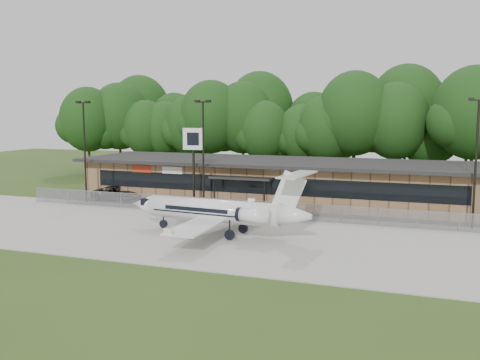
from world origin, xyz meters
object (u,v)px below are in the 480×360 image
at_px(business_jet, 220,212).
at_px(suv, 118,193).
at_px(terminal, 278,181).
at_px(pole_sign, 193,147).

height_order(business_jet, suv, business_jet).
distance_m(terminal, pole_sign, 10.11).
bearing_deg(pole_sign, business_jet, -58.68).
bearing_deg(pole_sign, terminal, 45.63).
height_order(suv, pole_sign, pole_sign).
relative_size(business_jet, pole_sign, 1.97).
bearing_deg(terminal, suv, -162.00).
xyz_separation_m(terminal, suv, (-15.79, -5.13, -1.42)).
relative_size(suv, pole_sign, 0.71).
height_order(terminal, business_jet, business_jet).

